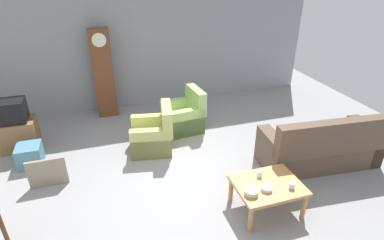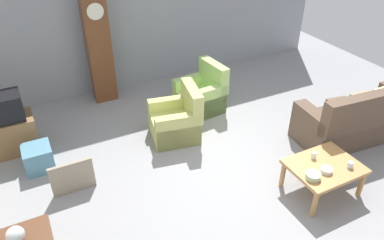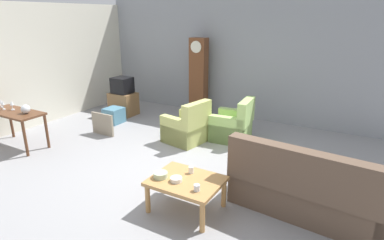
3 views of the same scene
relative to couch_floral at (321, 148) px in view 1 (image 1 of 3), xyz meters
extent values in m
plane|color=gray|center=(-2.35, 0.13, -0.36)|extent=(10.40, 10.40, 0.00)
cube|color=gray|center=(-2.35, 3.73, 1.24)|extent=(8.40, 0.16, 3.20)
cube|color=brown|center=(0.01, 0.07, -0.14)|extent=(2.17, 1.02, 0.44)
cube|color=brown|center=(-0.03, -0.29, 0.38)|extent=(2.11, 0.39, 0.60)
cube|color=brown|center=(0.93, -0.02, -0.02)|extent=(0.31, 0.86, 0.68)
cube|color=brown|center=(-0.92, 0.15, -0.02)|extent=(0.31, 0.86, 0.68)
cube|color=#C6B284|center=(0.49, 0.07, 0.26)|extent=(0.36, 0.12, 0.36)
cube|color=#9E8966|center=(0.01, 0.12, 0.26)|extent=(0.37, 0.15, 0.36)
cube|color=brown|center=(-0.47, 0.16, 0.26)|extent=(0.37, 0.18, 0.36)
cube|color=#B7BC66|center=(-2.81, 1.43, -0.16)|extent=(0.89, 0.89, 0.40)
cube|color=#B7BC66|center=(-2.49, 1.37, 0.30)|extent=(0.32, 0.78, 0.52)
cube|color=#B7BC66|center=(-2.75, 1.72, -0.06)|extent=(0.78, 0.30, 0.60)
cube|color=#B7BC66|center=(-2.86, 1.13, -0.06)|extent=(0.78, 0.30, 0.60)
cube|color=#A6CF6F|center=(-2.01, 2.03, -0.16)|extent=(0.83, 0.83, 0.40)
cube|color=#A6CF6F|center=(-1.69, 2.06, 0.30)|extent=(0.25, 0.77, 0.52)
cube|color=#A6CF6F|center=(-2.03, 2.33, -0.06)|extent=(0.77, 0.23, 0.60)
cube|color=#A6CF6F|center=(-1.98, 1.73, -0.06)|extent=(0.77, 0.23, 0.60)
cube|color=#B27F47|center=(-1.50, -0.72, 0.09)|extent=(0.96, 0.76, 0.05)
cylinder|color=#B27F47|center=(-1.92, -1.05, -0.15)|extent=(0.07, 0.07, 0.42)
cylinder|color=#B27F47|center=(-1.07, -1.05, -0.15)|extent=(0.07, 0.07, 0.42)
cylinder|color=#B27F47|center=(-1.92, -0.40, -0.15)|extent=(0.07, 0.07, 0.42)
cylinder|color=#B27F47|center=(-1.07, -0.40, -0.15)|extent=(0.07, 0.07, 0.42)
cylinder|color=#56331E|center=(-5.07, -0.26, 0.00)|extent=(0.06, 0.06, 0.71)
cube|color=brown|center=(-3.50, 3.29, 0.67)|extent=(0.44, 0.28, 2.05)
cylinder|color=silver|center=(-3.50, 3.14, 1.47)|extent=(0.30, 0.02, 0.30)
cube|color=brown|center=(-5.27, 2.27, -0.06)|extent=(0.68, 0.52, 0.60)
cube|color=black|center=(-5.27, 2.27, 0.46)|extent=(0.48, 0.44, 0.42)
cube|color=gray|center=(-4.63, 0.84, -0.10)|extent=(0.60, 0.05, 0.50)
cube|color=teal|center=(-5.00, 1.60, -0.16)|extent=(0.41, 0.43, 0.38)
cylinder|color=white|center=(-1.53, -0.53, 0.16)|extent=(0.07, 0.07, 0.10)
cylinder|color=silver|center=(-1.23, -0.91, 0.15)|extent=(0.08, 0.08, 0.09)
cylinder|color=white|center=(-1.59, -0.84, 0.14)|extent=(0.16, 0.16, 0.06)
cylinder|color=#B2C69E|center=(-1.84, -0.85, 0.15)|extent=(0.20, 0.20, 0.08)
camera|label=1|loc=(-3.62, -3.76, 2.98)|focal=28.93mm
camera|label=2|loc=(-4.87, -3.34, 3.35)|focal=34.09mm
camera|label=3|loc=(0.48, -4.02, 2.25)|focal=29.64mm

